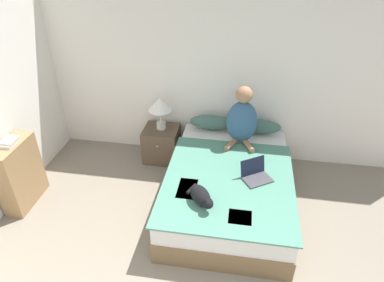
{
  "coord_description": "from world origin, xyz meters",
  "views": [
    {
      "loc": [
        0.29,
        -0.81,
        3.02
      ],
      "look_at": [
        -0.25,
        2.5,
        0.87
      ],
      "focal_mm": 32.0,
      "sensor_mm": 36.0,
      "label": 1
    }
  ],
  "objects_px": {
    "pillow_near": "(212,122)",
    "cat_tabby": "(201,196)",
    "person_sitting": "(242,119)",
    "nightstand": "(162,144)",
    "bookshelf": "(20,174)",
    "book_stack_top": "(9,142)",
    "pillow_far": "(258,126)",
    "table_lamp": "(160,106)",
    "laptop_open": "(256,175)",
    "bed": "(228,187)"
  },
  "relations": [
    {
      "from": "pillow_near",
      "to": "person_sitting",
      "type": "xyz_separation_m",
      "value": [
        0.42,
        -0.27,
        0.25
      ]
    },
    {
      "from": "pillow_far",
      "to": "book_stack_top",
      "type": "bearing_deg",
      "value": -155.43
    },
    {
      "from": "bed",
      "to": "cat_tabby",
      "type": "distance_m",
      "value": 0.75
    },
    {
      "from": "cat_tabby",
      "to": "nightstand",
      "type": "relative_size",
      "value": 0.88
    },
    {
      "from": "pillow_near",
      "to": "book_stack_top",
      "type": "distance_m",
      "value": 2.58
    },
    {
      "from": "pillow_near",
      "to": "cat_tabby",
      "type": "height_order",
      "value": "pillow_near"
    },
    {
      "from": "bed",
      "to": "laptop_open",
      "type": "bearing_deg",
      "value": -18.88
    },
    {
      "from": "table_lamp",
      "to": "pillow_far",
      "type": "bearing_deg",
      "value": 3.47
    },
    {
      "from": "bed",
      "to": "table_lamp",
      "type": "distance_m",
      "value": 1.48
    },
    {
      "from": "table_lamp",
      "to": "book_stack_top",
      "type": "bearing_deg",
      "value": -140.49
    },
    {
      "from": "bed",
      "to": "table_lamp",
      "type": "height_order",
      "value": "table_lamp"
    },
    {
      "from": "person_sitting",
      "to": "bookshelf",
      "type": "distance_m",
      "value": 2.86
    },
    {
      "from": "cat_tabby",
      "to": "laptop_open",
      "type": "xyz_separation_m",
      "value": [
        0.57,
        0.51,
        -0.04
      ]
    },
    {
      "from": "person_sitting",
      "to": "book_stack_top",
      "type": "bearing_deg",
      "value": -158.45
    },
    {
      "from": "table_lamp",
      "to": "nightstand",
      "type": "bearing_deg",
      "value": -98.52
    },
    {
      "from": "cat_tabby",
      "to": "book_stack_top",
      "type": "height_order",
      "value": "book_stack_top"
    },
    {
      "from": "pillow_near",
      "to": "cat_tabby",
      "type": "distance_m",
      "value": 1.55
    },
    {
      "from": "bookshelf",
      "to": "person_sitting",
      "type": "bearing_deg",
      "value": 21.63
    },
    {
      "from": "pillow_near",
      "to": "pillow_far",
      "type": "bearing_deg",
      "value": 0.0
    },
    {
      "from": "person_sitting",
      "to": "table_lamp",
      "type": "relative_size",
      "value": 1.66
    },
    {
      "from": "nightstand",
      "to": "table_lamp",
      "type": "xyz_separation_m",
      "value": [
        0.0,
        0.02,
        0.62
      ]
    },
    {
      "from": "pillow_far",
      "to": "laptop_open",
      "type": "relative_size",
      "value": 1.57
    },
    {
      "from": "cat_tabby",
      "to": "bookshelf",
      "type": "xyz_separation_m",
      "value": [
        -2.27,
        0.24,
        -0.18
      ]
    },
    {
      "from": "laptop_open",
      "to": "table_lamp",
      "type": "height_order",
      "value": "table_lamp"
    },
    {
      "from": "pillow_near",
      "to": "nightstand",
      "type": "bearing_deg",
      "value": -171.73
    },
    {
      "from": "bookshelf",
      "to": "nightstand",
      "type": "bearing_deg",
      "value": 39.14
    },
    {
      "from": "person_sitting",
      "to": "nightstand",
      "type": "xyz_separation_m",
      "value": [
        -1.14,
        0.16,
        -0.61
      ]
    },
    {
      "from": "cat_tabby",
      "to": "book_stack_top",
      "type": "bearing_deg",
      "value": -132.07
    },
    {
      "from": "pillow_near",
      "to": "laptop_open",
      "type": "height_order",
      "value": "laptop_open"
    },
    {
      "from": "pillow_far",
      "to": "nightstand",
      "type": "bearing_deg",
      "value": -175.61
    },
    {
      "from": "laptop_open",
      "to": "table_lamp",
      "type": "bearing_deg",
      "value": 111.33
    },
    {
      "from": "laptop_open",
      "to": "book_stack_top",
      "type": "xyz_separation_m",
      "value": [
        -2.83,
        -0.26,
        0.33
      ]
    },
    {
      "from": "cat_tabby",
      "to": "table_lamp",
      "type": "bearing_deg",
      "value": 172.21
    },
    {
      "from": "person_sitting",
      "to": "table_lamp",
      "type": "height_order",
      "value": "person_sitting"
    },
    {
      "from": "bed",
      "to": "book_stack_top",
      "type": "height_order",
      "value": "book_stack_top"
    },
    {
      "from": "laptop_open",
      "to": "table_lamp",
      "type": "xyz_separation_m",
      "value": [
        -1.35,
        0.96,
        0.3
      ]
    },
    {
      "from": "laptop_open",
      "to": "table_lamp",
      "type": "distance_m",
      "value": 1.68
    },
    {
      "from": "person_sitting",
      "to": "bookshelf",
      "type": "xyz_separation_m",
      "value": [
        -2.62,
        -1.04,
        -0.43
      ]
    },
    {
      "from": "person_sitting",
      "to": "bookshelf",
      "type": "height_order",
      "value": "person_sitting"
    },
    {
      "from": "person_sitting",
      "to": "nightstand",
      "type": "height_order",
      "value": "person_sitting"
    },
    {
      "from": "book_stack_top",
      "to": "person_sitting",
      "type": "bearing_deg",
      "value": 21.55
    },
    {
      "from": "person_sitting",
      "to": "pillow_far",
      "type": "bearing_deg",
      "value": 49.29
    },
    {
      "from": "bed",
      "to": "nightstand",
      "type": "height_order",
      "value": "bed"
    },
    {
      "from": "bed",
      "to": "cat_tabby",
      "type": "relative_size",
      "value": 4.8
    },
    {
      "from": "nightstand",
      "to": "bookshelf",
      "type": "bearing_deg",
      "value": -140.86
    },
    {
      "from": "person_sitting",
      "to": "laptop_open",
      "type": "height_order",
      "value": "person_sitting"
    },
    {
      "from": "pillow_far",
      "to": "table_lamp",
      "type": "xyz_separation_m",
      "value": [
        -1.37,
        -0.08,
        0.25
      ]
    },
    {
      "from": "bookshelf",
      "to": "book_stack_top",
      "type": "distance_m",
      "value": 0.46
    },
    {
      "from": "pillow_near",
      "to": "laptop_open",
      "type": "distance_m",
      "value": 1.22
    },
    {
      "from": "pillow_far",
      "to": "book_stack_top",
      "type": "distance_m",
      "value": 3.15
    }
  ]
}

